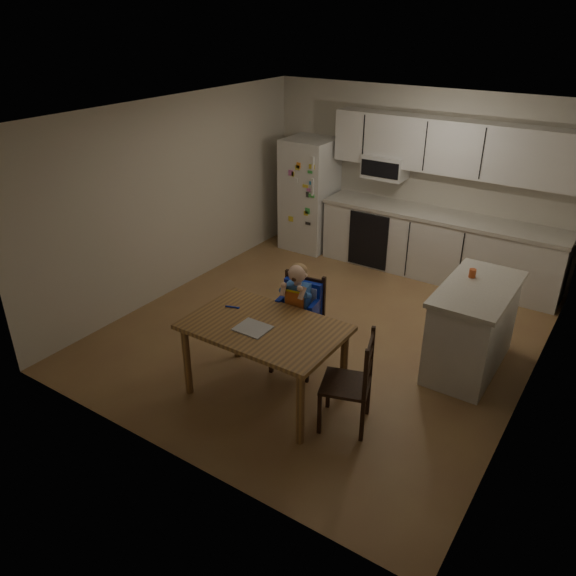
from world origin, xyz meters
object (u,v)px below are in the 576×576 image
Objects in this scene: refrigerator at (309,194)px; kitchen_island at (472,327)px; red_cup at (472,273)px; dining_table at (264,335)px; chair_booster at (299,305)px; chair_side at (357,377)px.

refrigerator is 1.33× the size of kitchen_island.
red_cup is at bearing -29.95° from refrigerator.
dining_table is (1.68, -3.53, -0.17)m from refrigerator.
red_cup is 0.06× the size of dining_table.
chair_booster is (-1.51, -0.97, 0.24)m from kitchen_island.
dining_table is 0.62m from chair_booster.
kitchen_island is 1.35× the size of chair_side.
chair_booster is (1.67, -2.91, -0.13)m from refrigerator.
red_cup reaches higher than chair_side.
chair_booster is at bearing -147.21° from kitchen_island.
refrigerator is at bearing 115.45° from dining_table.
refrigerator is at bearing 150.05° from red_cup.
refrigerator reaches higher than dining_table.
refrigerator is 3.74m from kitchen_island.
refrigerator is 1.79× the size of chair_side.
chair_booster is 1.11m from chair_side.
chair_booster reaches higher than chair_side.
dining_table is at bearing -97.89° from chair_booster.
dining_table is (-1.50, -1.59, 0.21)m from kitchen_island.
kitchen_island is 0.87× the size of dining_table.
refrigerator is at bearing 148.64° from kitchen_island.
chair_booster reaches higher than red_cup.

